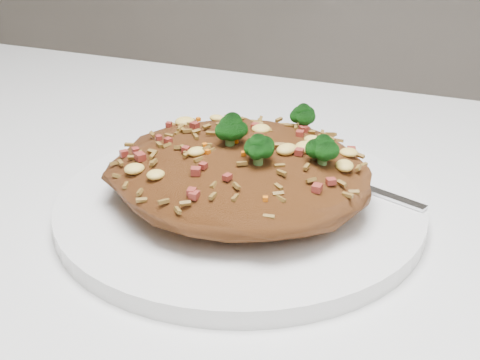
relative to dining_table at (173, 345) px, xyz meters
name	(u,v)px	position (x,y,z in m)	size (l,w,h in m)	color
dining_table	(173,345)	(0.00, 0.00, 0.00)	(1.20, 0.80, 0.75)	white
plate	(240,205)	(0.03, 0.06, 0.10)	(0.28, 0.28, 0.01)	white
fried_rice	(241,162)	(0.03, 0.06, 0.13)	(0.20, 0.18, 0.07)	brown
fork	(343,180)	(0.10, 0.12, 0.11)	(0.16, 0.07, 0.00)	silver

